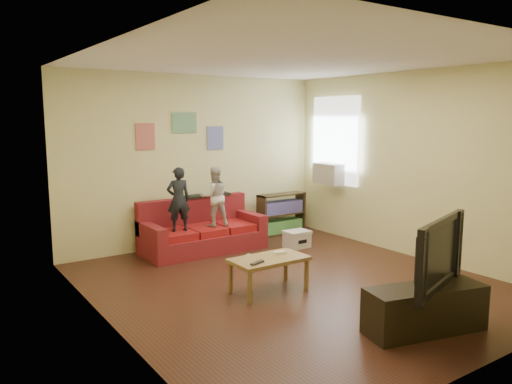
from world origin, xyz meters
TOP-DOWN VIEW (x-y plane):
  - room_shell at (0.00, 0.00)m, footprint 4.52×5.02m
  - sofa at (-0.16, 2.06)m, footprint 1.86×0.85m
  - child_a at (-0.61, 1.90)m, footprint 0.38×0.28m
  - child_b at (-0.01, 1.90)m, footprint 0.51×0.44m
  - coffee_table at (-0.39, -0.03)m, footprint 0.90×0.50m
  - remote at (-0.64, -0.15)m, footprint 0.21×0.11m
  - game_controller at (-0.19, 0.02)m, footprint 0.16×0.08m
  - bookshelf at (1.52, 2.23)m, footprint 0.89×0.27m
  - window at (2.22, 1.65)m, footprint 0.04×1.08m
  - ac_unit at (2.10, 1.65)m, footprint 0.28×0.55m
  - artwork_left at (-0.85, 2.48)m, footprint 0.30×0.01m
  - artwork_center at (-0.20, 2.48)m, footprint 0.42×0.01m
  - artwork_right at (0.35, 2.48)m, footprint 0.30×0.01m
  - file_box at (1.15, 1.34)m, footprint 0.39×0.30m
  - tv_stand at (0.19, -1.79)m, footprint 1.25×0.68m
  - television at (0.19, -1.79)m, footprint 1.16×0.51m
  - tissue at (0.11, 1.15)m, footprint 0.12×0.12m

SIDE VIEW (x-z plane):
  - tissue at x=0.11m, z-range 0.00..0.10m
  - file_box at x=1.15m, z-range 0.00..0.27m
  - tv_stand at x=0.19m, z-range 0.00..0.45m
  - sofa at x=-0.16m, z-range -0.13..0.68m
  - bookshelf at x=1.52m, z-range -0.04..0.67m
  - coffee_table at x=-0.39m, z-range 0.15..0.55m
  - remote at x=-0.64m, z-range 0.41..0.43m
  - game_controller at x=-0.19m, z-range 0.41..0.44m
  - television at x=0.19m, z-range 0.45..1.12m
  - child_b at x=-0.01m, z-range 0.39..1.30m
  - child_a at x=-0.61m, z-range 0.39..1.33m
  - ac_unit at x=2.10m, z-range 0.91..1.26m
  - room_shell at x=0.00m, z-range -0.01..2.71m
  - window at x=2.22m, z-range 0.90..2.38m
  - artwork_right at x=0.35m, z-range 1.51..1.89m
  - artwork_left at x=-0.85m, z-range 1.55..1.95m
  - artwork_center at x=-0.20m, z-range 1.79..2.11m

